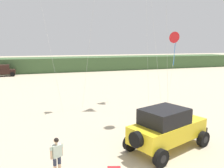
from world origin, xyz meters
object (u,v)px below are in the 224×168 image
(jeep, at_px, (167,127))
(distant_pickup, at_px, (2,71))
(kite_red_delta, at_px, (177,38))
(person_watching, at_px, (57,154))

(jeep, distance_m, distant_pickup, 35.85)
(kite_red_delta, bearing_deg, distant_pickup, 123.31)
(jeep, distance_m, person_watching, 5.83)
(person_watching, distance_m, kite_red_delta, 14.64)
(jeep, xyz_separation_m, distant_pickup, (-12.04, 33.76, -0.26))
(jeep, relative_size, kite_red_delta, 0.75)
(jeep, relative_size, distant_pickup, 1.07)
(distant_pickup, relative_size, kite_red_delta, 0.70)
(person_watching, xyz_separation_m, distant_pickup, (-6.26, 34.47, 0.00))
(jeep, distance_m, kite_red_delta, 10.31)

